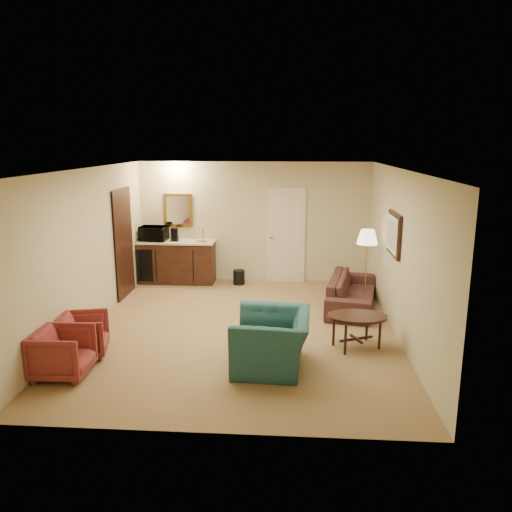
{
  "coord_description": "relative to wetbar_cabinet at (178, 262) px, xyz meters",
  "views": [
    {
      "loc": [
        0.79,
        -7.68,
        3.01
      ],
      "look_at": [
        0.22,
        0.5,
        1.13
      ],
      "focal_mm": 35.0,
      "sensor_mm": 36.0,
      "label": 1
    }
  ],
  "objects": [
    {
      "name": "ground",
      "position": [
        1.65,
        -2.72,
        -0.46
      ],
      "size": [
        6.0,
        6.0,
        0.0
      ],
      "primitive_type": "plane",
      "color": "olive",
      "rests_on": "ground"
    },
    {
      "name": "room_walls",
      "position": [
        1.55,
        -1.95,
        1.26
      ],
      "size": [
        5.02,
        6.01,
        2.61
      ],
      "color": "#C6B395",
      "rests_on": "ground"
    },
    {
      "name": "wetbar_cabinet",
      "position": [
        0.0,
        0.0,
        0.0
      ],
      "size": [
        1.64,
        0.58,
        0.92
      ],
      "primitive_type": "cube",
      "color": "#371D11",
      "rests_on": "ground"
    },
    {
      "name": "sofa",
      "position": [
        3.6,
        -1.45,
        -0.07
      ],
      "size": [
        0.97,
        2.09,
        0.79
      ],
      "primitive_type": "imported",
      "rotation": [
        0.0,
        0.0,
        1.38
      ],
      "color": "black",
      "rests_on": "ground"
    },
    {
      "name": "teal_armchair",
      "position": [
        2.21,
        -4.06,
        0.05
      ],
      "size": [
        0.81,
        1.19,
        1.01
      ],
      "primitive_type": "imported",
      "rotation": [
        0.0,
        0.0,
        -1.62
      ],
      "color": "#20504E",
      "rests_on": "ground"
    },
    {
      "name": "rose_chair_near",
      "position": [
        -0.5,
        -3.87,
        -0.12
      ],
      "size": [
        0.75,
        0.78,
        0.67
      ],
      "primitive_type": "imported",
      "rotation": [
        0.0,
        0.0,
        1.81
      ],
      "color": "maroon",
      "rests_on": "ground"
    },
    {
      "name": "rose_chair_far",
      "position": [
        -0.5,
        -4.53,
        -0.11
      ],
      "size": [
        0.67,
        0.71,
        0.71
      ],
      "primitive_type": "imported",
      "rotation": [
        0.0,
        0.0,
        1.6
      ],
      "color": "maroon",
      "rests_on": "ground"
    },
    {
      "name": "coffee_table",
      "position": [
        3.45,
        -3.32,
        -0.21
      ],
      "size": [
        1.05,
        0.9,
        0.51
      ],
      "primitive_type": "cube",
      "rotation": [
        0.0,
        0.0,
        0.41
      ],
      "color": "black",
      "rests_on": "ground"
    },
    {
      "name": "floor_lamp",
      "position": [
        3.85,
        -1.32,
        0.27
      ],
      "size": [
        0.5,
        0.5,
        1.45
      ],
      "primitive_type": "cube",
      "rotation": [
        0.0,
        0.0,
        -0.4
      ],
      "color": "gold",
      "rests_on": "ground"
    },
    {
      "name": "waste_bin",
      "position": [
        1.35,
        -0.07,
        -0.31
      ],
      "size": [
        0.32,
        0.32,
        0.31
      ],
      "primitive_type": "cylinder",
      "rotation": [
        0.0,
        0.0,
        0.39
      ],
      "color": "black",
      "rests_on": "ground"
    },
    {
      "name": "microwave",
      "position": [
        -0.5,
        0.01,
        0.65
      ],
      "size": [
        0.59,
        0.37,
        0.38
      ],
      "primitive_type": "imported",
      "rotation": [
        0.0,
        0.0,
        -0.1
      ],
      "color": "black",
      "rests_on": "wetbar_cabinet"
    },
    {
      "name": "coffee_maker",
      "position": [
        -0.04,
        -0.01,
        0.6
      ],
      "size": [
        0.16,
        0.16,
        0.29
      ],
      "primitive_type": "cylinder",
      "rotation": [
        0.0,
        0.0,
        0.07
      ],
      "color": "black",
      "rests_on": "wetbar_cabinet"
    }
  ]
}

